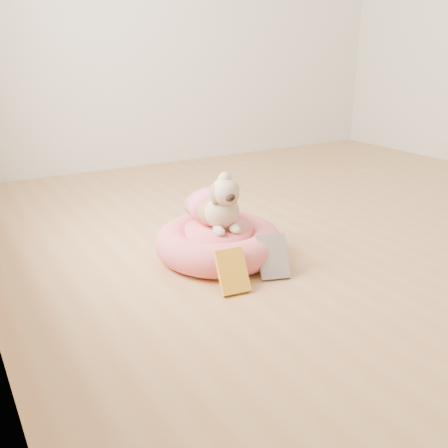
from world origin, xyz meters
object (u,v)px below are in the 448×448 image
pet_bed (219,243)px  book_yellow (232,271)px  book_white (273,257)px  dog (216,196)px

pet_bed → book_yellow: 0.36m
pet_bed → book_white: bearing=-70.0°
book_yellow → book_white: 0.24m
book_white → book_yellow: bearing=-152.8°
pet_bed → book_yellow: book_yellow is taller
dog → book_yellow: size_ratio=2.09×
dog → book_yellow: bearing=-102.0°
pet_bed → dog: dog is taller
pet_bed → book_white: (0.11, -0.30, 0.01)m
pet_bed → book_white: book_white is taller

